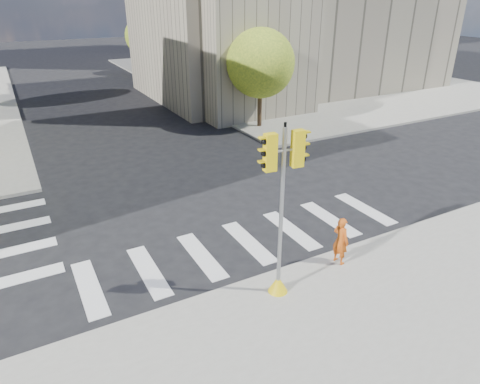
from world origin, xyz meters
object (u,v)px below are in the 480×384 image
at_px(lamp_near, 237,48).
at_px(traffic_signal, 281,226).
at_px(lamp_far, 167,33).
at_px(photographer, 341,241).

relative_size(lamp_near, traffic_signal, 1.63).
bearing_deg(lamp_far, lamp_near, -90.00).
distance_m(lamp_near, photographer, 19.97).
relative_size(traffic_signal, photographer, 3.15).
distance_m(lamp_near, traffic_signal, 20.99).
bearing_deg(traffic_signal, photographer, 12.96).
height_order(traffic_signal, photographer, traffic_signal).
relative_size(lamp_far, traffic_signal, 1.63).
relative_size(lamp_far, photographer, 5.15).
relative_size(lamp_near, lamp_far, 1.00).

